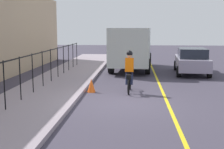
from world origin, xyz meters
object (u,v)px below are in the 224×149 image
(patrol_sedan, at_px, (192,60))
(box_truck_background, at_px, (132,47))
(traffic_cone_near, at_px, (91,85))
(cyclist_lead, at_px, (129,72))

(patrol_sedan, height_order, box_truck_background, box_truck_background)
(traffic_cone_near, bearing_deg, cyclist_lead, -88.04)
(cyclist_lead, relative_size, box_truck_background, 0.27)
(patrol_sedan, bearing_deg, cyclist_lead, 151.90)
(patrol_sedan, bearing_deg, box_truck_background, 71.65)
(patrol_sedan, bearing_deg, traffic_cone_near, 141.99)
(patrol_sedan, xyz_separation_m, traffic_cone_near, (-5.86, 5.35, -0.53))
(cyclist_lead, xyz_separation_m, traffic_cone_near, (-0.06, 1.65, -0.61))
(cyclist_lead, distance_m, box_truck_background, 7.37)
(cyclist_lead, height_order, traffic_cone_near, cyclist_lead)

